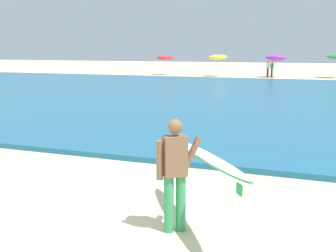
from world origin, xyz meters
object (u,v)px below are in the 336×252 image
beach_umbrella_1 (218,57)px  beachgoer_near_row_left (268,68)px  surfer_with_board (191,164)px  beach_umbrella_0 (165,58)px  beach_umbrella_2 (276,58)px  beachgoer_near_row_mid (272,69)px

beach_umbrella_1 → beachgoer_near_row_left: bearing=8.0°
surfer_with_board → beachgoer_near_row_left: 35.09m
beach_umbrella_0 → beach_umbrella_1: 5.92m
beach_umbrella_1 → beach_umbrella_2: bearing=4.9°
surfer_with_board → beach_umbrella_0: beach_umbrella_0 is taller
beachgoer_near_row_mid → beach_umbrella_2: bearing=0.8°
beach_umbrella_0 → beach_umbrella_2: size_ratio=0.92×
beach_umbrella_0 → beach_umbrella_1: bearing=-5.0°
beachgoer_near_row_left → surfer_with_board: bearing=-86.2°
surfer_with_board → beachgoer_near_row_left: size_ratio=1.63×
beachgoer_near_row_left → beach_umbrella_2: bearing=-16.1°
beach_umbrella_0 → beachgoer_near_row_left: beach_umbrella_0 is taller
surfer_with_board → beachgoer_near_row_left: surfer_with_board is taller
beachgoer_near_row_left → beachgoer_near_row_mid: size_ratio=1.00×
beach_umbrella_1 → beach_umbrella_2: beach_umbrella_2 is taller
beach_umbrella_2 → beachgoer_near_row_mid: size_ratio=1.42×
beach_umbrella_1 → beachgoer_near_row_left: beach_umbrella_1 is taller
surfer_with_board → beachgoer_near_row_mid: surfer_with_board is taller
beach_umbrella_0 → beachgoer_near_row_mid: size_ratio=1.30×
beach_umbrella_0 → beachgoer_near_row_left: bearing=0.9°
beach_umbrella_2 → beachgoer_near_row_mid: 1.08m
beachgoer_near_row_left → beach_umbrella_0: bearing=-179.1°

